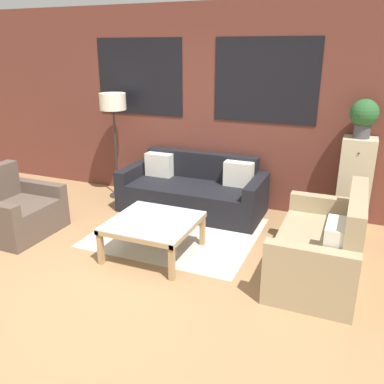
{
  "coord_description": "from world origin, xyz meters",
  "views": [
    {
      "loc": [
        2.19,
        -3.08,
        2.22
      ],
      "look_at": [
        0.39,
        1.23,
        0.55
      ],
      "focal_mm": 38.0,
      "sensor_mm": 36.0,
      "label": 1
    }
  ],
  "objects": [
    {
      "name": "armchair_corner",
      "position": [
        -1.65,
        0.4,
        0.28
      ],
      "size": [
        0.8,
        0.93,
        0.84
      ],
      "color": "brown",
      "rests_on": "ground_plane"
    },
    {
      "name": "settee_vintage",
      "position": [
        1.99,
        0.8,
        0.31
      ],
      "size": [
        0.8,
        1.49,
        0.92
      ],
      "color": "tan",
      "rests_on": "ground_plane"
    },
    {
      "name": "wall_back_brick",
      "position": [
        0.0,
        2.44,
        1.41
      ],
      "size": [
        8.4,
        0.09,
        2.8
      ],
      "color": "brown",
      "rests_on": "ground_plane"
    },
    {
      "name": "ground_plane",
      "position": [
        0.0,
        0.0,
        0.0
      ],
      "size": [
        16.0,
        16.0,
        0.0
      ],
      "primitive_type": "plane",
      "color": "#9E754C"
    },
    {
      "name": "potted_plant",
      "position": [
        2.21,
        2.19,
        1.45
      ],
      "size": [
        0.33,
        0.33,
        0.47
      ],
      "color": "#47474C",
      "rests_on": "drawer_cabinet"
    },
    {
      "name": "drawer_cabinet",
      "position": [
        2.21,
        2.19,
        0.59
      ],
      "size": [
        0.4,
        0.36,
        1.18
      ],
      "color": "#C6B793",
      "rests_on": "ground_plane"
    },
    {
      "name": "couch_dark",
      "position": [
        0.11,
        1.95,
        0.28
      ],
      "size": [
        2.01,
        0.88,
        0.78
      ],
      "color": "black",
      "rests_on": "ground_plane"
    },
    {
      "name": "rug",
      "position": [
        0.2,
        1.18,
        0.0
      ],
      "size": [
        1.98,
        1.7,
        0.0
      ],
      "color": "beige",
      "rests_on": "ground_plane"
    },
    {
      "name": "floor_lamp",
      "position": [
        -1.21,
        2.05,
        1.39
      ],
      "size": [
        0.39,
        0.39,
        1.59
      ],
      "color": "#2D2D2D",
      "rests_on": "ground_plane"
    },
    {
      "name": "coffee_table",
      "position": [
        0.2,
        0.56,
        0.36
      ],
      "size": [
        0.92,
        0.92,
        0.42
      ],
      "color": "silver",
      "rests_on": "ground_plane"
    }
  ]
}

